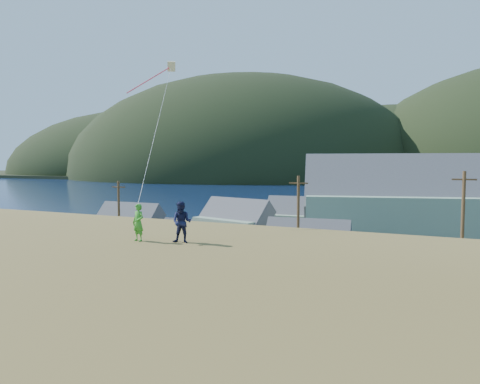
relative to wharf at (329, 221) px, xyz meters
name	(u,v)px	position (x,y,z in m)	size (l,w,h in m)	color
ground	(294,292)	(6.00, -40.00, -0.45)	(900.00, 900.00, 0.00)	#0A1638
grass_strip	(286,299)	(6.00, -42.00, -0.40)	(110.00, 8.00, 0.10)	#4C3D19
waterfront_lot	(337,252)	(6.00, -23.00, -0.39)	(72.00, 36.00, 0.12)	#28282B
wharf	(329,221)	(0.00, 0.00, 0.00)	(26.00, 14.00, 0.90)	gray
far_shore	(418,175)	(6.00, 290.00, 0.55)	(900.00, 320.00, 2.00)	black
far_hills	(476,176)	(41.59, 239.38, 1.55)	(760.00, 265.00, 143.00)	black
shed_teal	(127,227)	(-18.52, -30.28, 2.01)	(8.37, 5.92, 6.57)	#31726B
shed_palegreen_near	(234,223)	(-7.17, -23.11, 2.19)	(10.83, 8.24, 7.01)	gray
shed_white	(307,249)	(5.45, -34.30, 1.94)	(8.27, 5.92, 6.21)	beige
shed_palegreen_far	(302,218)	(-0.76, -14.34, 2.16)	(10.52, 6.45, 6.82)	gray
utility_poles	(281,230)	(4.35, -38.50, 4.23)	(31.00, 0.24, 9.67)	#47331E
parked_cars	(279,235)	(-2.47, -19.15, 0.37)	(24.66, 10.42, 1.50)	#A0A0A4
kite_flyer_green	(138,223)	(5.11, -58.60, 7.50)	(0.55, 0.36, 1.51)	green
kite_flyer_navy	(182,222)	(6.91, -58.20, 7.57)	(0.79, 0.62, 1.63)	#15183A
kite_rig	(168,70)	(2.00, -51.72, 15.16)	(2.17, 3.91, 10.62)	beige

